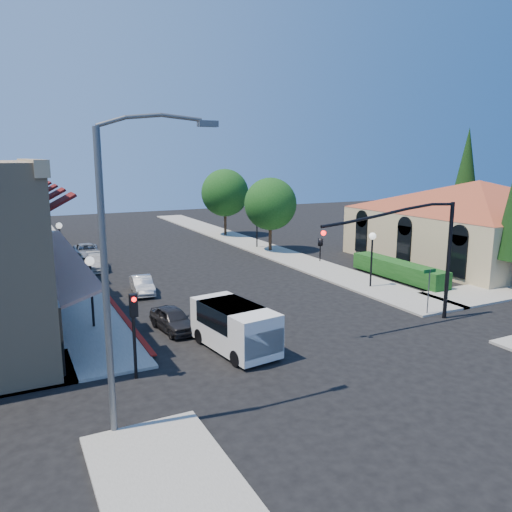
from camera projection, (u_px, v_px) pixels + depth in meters
name	position (u px, v px, depth m)	size (l,w,h in m)	color
ground	(334.00, 355.00, 21.01)	(120.00, 120.00, 0.00)	black
sidewalk_left	(53.00, 258.00, 40.78)	(3.50, 50.00, 0.12)	gray
sidewalk_right	(245.00, 242.00, 48.51)	(3.50, 50.00, 0.12)	gray
curb_red_strip	(127.00, 324.00, 24.97)	(0.25, 10.00, 0.06)	maroon
mission_building	(477.00, 213.00, 40.06)	(30.12, 30.12, 6.40)	tan
hedge	(398.00, 279.00, 34.06)	(1.40, 8.00, 1.10)	#134213
conifer_far	(466.00, 177.00, 47.90)	(3.20, 3.20, 11.00)	#392416
street_tree_a	(270.00, 204.00, 43.35)	(4.56, 4.56, 6.48)	#392416
street_tree_b	(225.00, 193.00, 52.04)	(4.94, 4.94, 7.02)	#392416
signal_mast_arm	(418.00, 243.00, 24.11)	(8.01, 0.39, 6.00)	black
secondary_signal	(134.00, 320.00, 18.25)	(0.28, 0.42, 3.32)	black
cobra_streetlight	(117.00, 261.00, 14.19)	(3.60, 0.25, 9.31)	#595B5E
street_name_sign	(429.00, 284.00, 25.92)	(0.80, 0.06, 2.50)	#595B5E
lamppost_left_near	(90.00, 274.00, 23.73)	(0.44, 0.44, 3.57)	black
lamppost_left_far	(60.00, 234.00, 35.99)	(0.44, 0.44, 3.57)	black
lamppost_right_near	(372.00, 246.00, 31.24)	(0.44, 0.44, 3.57)	black
lamppost_right_far	(257.00, 218.00, 45.25)	(0.44, 0.44, 3.57)	black
white_van	(235.00, 325.00, 21.32)	(2.51, 4.69, 1.98)	silver
parked_car_a	(173.00, 319.00, 23.88)	(1.33, 3.32, 1.13)	black
parked_car_b	(142.00, 285.00, 30.36)	(1.14, 3.26, 1.07)	#A8AAAE
parked_car_c	(96.00, 262.00, 36.76)	(1.58, 3.89, 1.13)	silver
parked_car_d	(86.00, 251.00, 40.92)	(1.98, 4.30, 1.20)	#96979B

